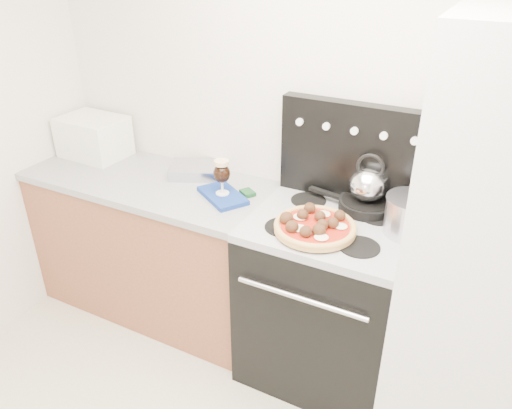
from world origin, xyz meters
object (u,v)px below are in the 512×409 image
Objects in this scene: fridge at (493,259)px; toaster_oven at (94,137)px; base_cabinet at (157,247)px; tea_kettle at (369,182)px; pizza at (315,225)px; oven_mitt at (223,196)px; stove_body at (325,302)px; stock_pot at (411,217)px; pizza_pan at (315,231)px; beer_glass at (222,177)px; skillet at (366,205)px.

toaster_oven is (-2.31, 0.17, 0.07)m from fridge.
tea_kettle is (1.21, 0.17, 0.64)m from base_cabinet.
pizza is at bearing -172.43° from fridge.
oven_mitt is (0.50, -0.02, 0.48)m from base_cabinet.
oven_mitt reaches higher than stove_body.
stove_body is 4.29× the size of tea_kettle.
stock_pot is at bearing 11.62° from stove_body.
stock_pot is at bearing 26.99° from pizza_pan.
fridge is 9.27× the size of tea_kettle.
stock_pot is (0.95, 0.06, -0.02)m from beer_glass.
toaster_oven is 1.59m from pizza.
oven_mitt is at bearing -1.78° from base_cabinet.
beer_glass is (-0.61, 0.01, 0.58)m from stove_body.
toaster_oven is 1.04× the size of pizza.
pizza is (1.57, -0.27, -0.06)m from toaster_oven.
pizza_pan is at bearing -7.93° from toaster_oven.
stove_body is at bearing -3.39° from toaster_oven.
stock_pot is (0.24, -0.13, 0.06)m from skillet.
oven_mitt is at bearing -165.03° from skillet.
fridge is 1.31m from beer_glass.
skillet is (1.21, 0.17, 0.51)m from base_cabinet.
tea_kettle is at bearing 3.58° from toaster_oven.
skillet is at bearing 14.97° from beer_glass.
toaster_oven is at bearing 174.94° from stove_body.
fridge is 0.75m from pizza.
pizza is 0.43m from stock_pot.
beer_glass is at bearing 0.00° from oven_mitt.
stock_pot is (0.24, -0.13, -0.07)m from tea_kettle.
base_cabinet is 0.69m from oven_mitt.
skillet is 1.17× the size of stock_pot.
stove_body is at bearing -168.38° from stock_pot.
oven_mitt is at bearing 166.85° from pizza.
tea_kettle reaches higher than stock_pot.
stock_pot reaches higher than skillet.
stock_pot reaches higher than pizza_pan.
beer_glass reaches higher than oven_mitt.
stove_body is at bearing 72.58° from pizza.
tea_kettle is 0.28m from stock_pot.
beer_glass reaches higher than stove_body.
stove_body reaches higher than base_cabinet.
fridge reaches higher than base_cabinet.
pizza is at bearing -13.15° from beer_glass.
beer_glass is 0.95m from stock_pot.
fridge reaches higher than toaster_oven.
skillet reaches higher than stove_body.
base_cabinet is 1.65× the size of stove_body.
stock_pot is at bearing -0.45° from toaster_oven.
base_cabinet is at bearing -178.22° from stock_pot.
pizza is (0.57, -0.13, -0.06)m from beer_glass.
base_cabinet is at bearing 178.22° from beer_glass.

